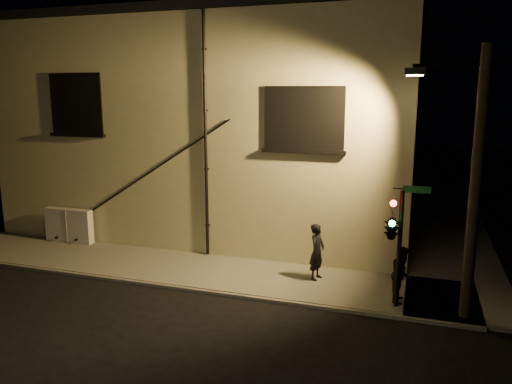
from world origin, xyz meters
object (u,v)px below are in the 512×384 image
(utility_cabinet, at_px, (69,225))
(pedestrian_b, at_px, (402,274))
(traffic_signal, at_px, (392,227))
(streetlamp_pole, at_px, (471,179))
(pedestrian_a, at_px, (317,252))

(utility_cabinet, distance_m, pedestrian_b, 12.55)
(utility_cabinet, height_order, traffic_signal, traffic_signal)
(pedestrian_b, relative_size, traffic_signal, 0.47)
(streetlamp_pole, bearing_deg, pedestrian_b, 164.84)
(streetlamp_pole, bearing_deg, pedestrian_a, 162.04)
(utility_cabinet, bearing_deg, streetlamp_pole, -8.98)
(pedestrian_a, xyz_separation_m, traffic_signal, (2.25, -1.41, 1.35))
(pedestrian_b, xyz_separation_m, traffic_signal, (-0.31, -0.50, 1.45))
(pedestrian_b, bearing_deg, streetlamp_pole, -100.73)
(utility_cabinet, xyz_separation_m, pedestrian_b, (12.42, -1.79, 0.13))
(pedestrian_b, height_order, traffic_signal, traffic_signal)
(pedestrian_a, distance_m, streetlamp_pole, 5.05)
(pedestrian_b, bearing_deg, pedestrian_a, 74.85)
(pedestrian_a, distance_m, traffic_signal, 2.98)
(pedestrian_a, relative_size, pedestrian_b, 1.12)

